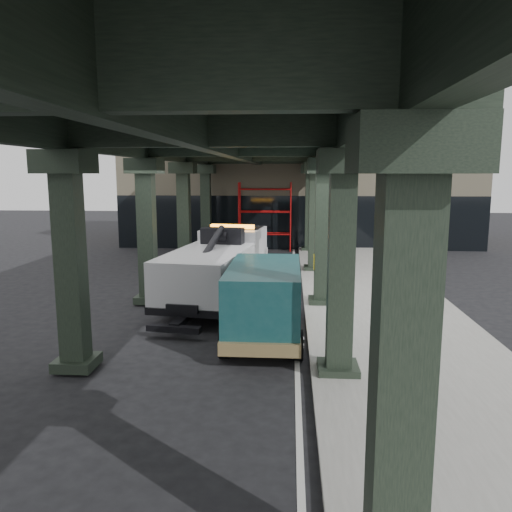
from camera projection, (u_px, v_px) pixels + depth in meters
The scene contains 8 objects.
ground at pixel (240, 322), 15.28m from camera, with size 90.00×90.00×0.00m, color black.
sidewalk at pixel (378, 305), 16.92m from camera, with size 5.00×40.00×0.15m, color gray.
lane_stripe at pixel (295, 306), 17.13m from camera, with size 0.12×38.00×0.01m, color silver.
viaduct at pixel (233, 144), 16.38m from camera, with size 7.40×32.00×6.40m.
building at pixel (298, 181), 34.17m from camera, with size 22.00×10.00×8.00m, color #C6B793.
scaffolding at pixel (265, 215), 29.34m from camera, with size 3.08×0.88×4.00m.
tow_truck at pixel (220, 263), 18.08m from camera, with size 3.28×8.31×2.66m.
towed_van at pixel (265, 298), 13.69m from camera, with size 2.08×5.14×2.08m.
Camera 1 is at (1.51, -14.67, 4.50)m, focal length 35.00 mm.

